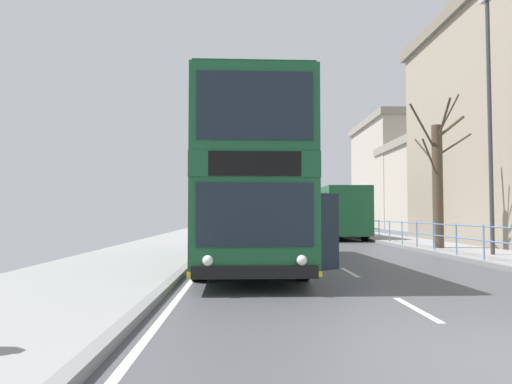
{
  "coord_description": "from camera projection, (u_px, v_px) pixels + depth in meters",
  "views": [
    {
      "loc": [
        -2.76,
        -5.03,
        1.52
      ],
      "look_at": [
        -2.46,
        6.72,
        2.06
      ],
      "focal_mm": 33.44,
      "sensor_mm": 36.0,
      "label": 1
    }
  ],
  "objects": [
    {
      "name": "ground",
      "position": [
        438.0,
        355.0,
        5.0
      ],
      "size": [
        15.8,
        140.0,
        0.2
      ],
      "color": "#4D4D52"
    },
    {
      "name": "double_decker_bus_main",
      "position": [
        247.0,
        186.0,
        14.05
      ],
      "size": [
        3.37,
        10.65,
        4.48
      ],
      "color": "#19512D",
      "rests_on": "ground"
    },
    {
      "name": "background_bus_far_lane",
      "position": [
        333.0,
        212.0,
        30.3
      ],
      "size": [
        2.64,
        10.05,
        3.07
      ],
      "color": "#19512D",
      "rests_on": "ground"
    },
    {
      "name": "pedestrian_railing_far_kerb",
      "position": [
        417.0,
        230.0,
        19.85
      ],
      "size": [
        0.05,
        33.37,
        1.06
      ],
      "color": "#598CC6",
      "rests_on": "ground"
    },
    {
      "name": "street_lamp_far_side",
      "position": [
        489.0,
        105.0,
        16.49
      ],
      "size": [
        0.28,
        0.6,
        9.05
      ],
      "color": "#38383D",
      "rests_on": "ground"
    },
    {
      "name": "bare_tree_far_00",
      "position": [
        438.0,
        181.0,
        19.62
      ],
      "size": [
        2.57,
        2.93,
        6.11
      ],
      "color": "#4C3D2D",
      "rests_on": "ground"
    },
    {
      "name": "background_building_00",
      "position": [
        469.0,
        184.0,
        39.09
      ],
      "size": [
        11.0,
        17.4,
        7.97
      ],
      "color": "#B2A899",
      "rests_on": "ground"
    },
    {
      "name": "background_building_02",
      "position": [
        426.0,
        174.0,
        51.71
      ],
      "size": [
        13.75,
        13.91,
        11.68
      ],
      "color": "#B2A899",
      "rests_on": "ground"
    }
  ]
}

